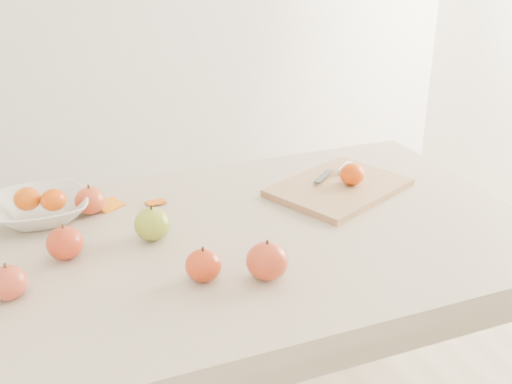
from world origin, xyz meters
name	(u,v)px	position (x,y,z in m)	size (l,w,h in m)	color
table	(264,267)	(0.00, 0.00, 0.65)	(1.20, 0.80, 0.75)	beige
cutting_board	(339,188)	(0.26, 0.12, 0.76)	(0.33, 0.24, 0.02)	tan
board_tangerine	(352,174)	(0.29, 0.11, 0.80)	(0.06, 0.06, 0.05)	#D04707
fruit_bowl	(41,209)	(-0.46, 0.24, 0.78)	(0.22, 0.22, 0.05)	white
bowl_tangerine_near	(27,199)	(-0.48, 0.25, 0.80)	(0.06, 0.06, 0.05)	#D14A07
bowl_tangerine_far	(53,200)	(-0.43, 0.22, 0.80)	(0.06, 0.06, 0.05)	#E54608
orange_peel_a	(110,207)	(-0.30, 0.24, 0.75)	(0.06, 0.04, 0.00)	orange
orange_peel_b	(156,203)	(-0.19, 0.22, 0.75)	(0.04, 0.04, 0.00)	#D45D0F
paring_knife	(342,169)	(0.30, 0.19, 0.78)	(0.15, 0.10, 0.01)	white
apple_green	(152,224)	(-0.24, 0.05, 0.79)	(0.08, 0.08, 0.07)	olive
apple_red_a	(90,201)	(-0.35, 0.23, 0.78)	(0.07, 0.07, 0.06)	#A71D17
apple_red_c	(203,265)	(-0.19, -0.15, 0.78)	(0.07, 0.07, 0.06)	#990701
apple_red_e	(267,261)	(-0.07, -0.19, 0.79)	(0.08, 0.08, 0.07)	maroon
apple_red_b	(65,243)	(-0.43, 0.04, 0.78)	(0.08, 0.08, 0.07)	#A2121E
apple_red_d	(8,283)	(-0.54, -0.07, 0.78)	(0.07, 0.07, 0.06)	maroon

